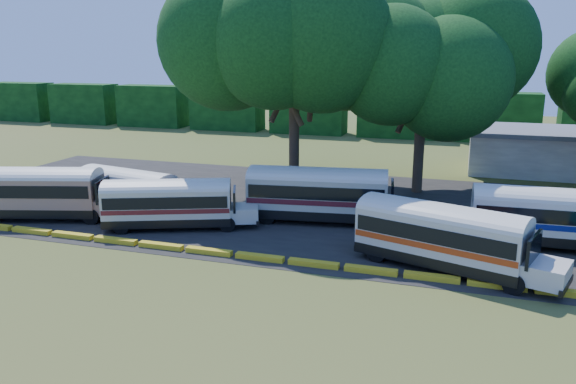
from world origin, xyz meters
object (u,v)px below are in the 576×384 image
(bus_cream_west, at_px, (171,201))
(bus_beige, at_px, (37,190))
(bus_red, at_px, (129,188))
(tree_west, at_px, (294,34))
(bus_white_red, at_px, (445,233))

(bus_cream_west, bearing_deg, bus_beige, 163.69)
(bus_red, distance_m, tree_west, 16.53)
(bus_cream_west, xyz_separation_m, tree_west, (4.56, 11.39, 10.39))
(bus_beige, distance_m, bus_red, 5.89)
(bus_beige, distance_m, tree_west, 21.23)
(bus_white_red, distance_m, tree_west, 20.69)
(bus_beige, relative_size, tree_west, 0.63)
(bus_red, bearing_deg, bus_beige, -132.53)
(bus_cream_west, distance_m, bus_white_red, 16.77)
(bus_red, xyz_separation_m, bus_cream_west, (4.68, -2.52, 0.07))
(bus_red, distance_m, bus_cream_west, 5.31)
(bus_cream_west, height_order, bus_white_red, bus_white_red)
(bus_beige, height_order, bus_red, bus_beige)
(bus_cream_west, bearing_deg, bus_white_red, -28.33)
(bus_beige, xyz_separation_m, bus_white_red, (26.12, -0.99, -0.08))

